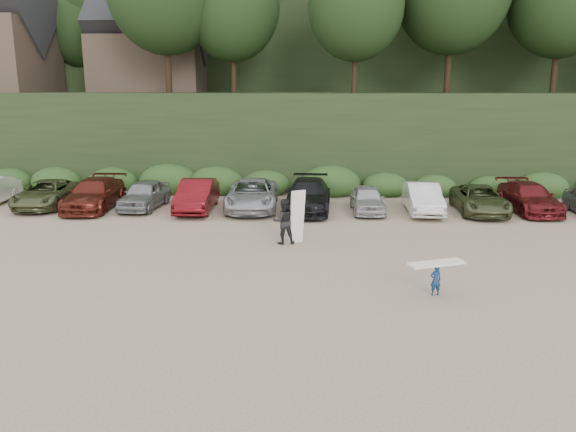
{
  "coord_description": "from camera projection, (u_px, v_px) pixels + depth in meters",
  "views": [
    {
      "loc": [
        0.9,
        -19.06,
        6.42
      ],
      "look_at": [
        -0.42,
        3.0,
        1.3
      ],
      "focal_mm": 35.0,
      "sensor_mm": 36.0,
      "label": 1
    }
  ],
  "objects": [
    {
      "name": "child_surfer",
      "position": [
        436.0,
        273.0,
        17.5
      ],
      "size": [
        1.87,
        1.12,
        1.08
      ],
      "color": "navy",
      "rests_on": "ground"
    },
    {
      "name": "ground",
      "position": [
        295.0,
        270.0,
        20.04
      ],
      "size": [
        120.0,
        120.0,
        0.0
      ],
      "primitive_type": "plane",
      "color": "tan",
      "rests_on": "ground"
    },
    {
      "name": "hillside_backdrop",
      "position": [
        311.0,
        34.0,
        52.46
      ],
      "size": [
        90.0,
        41.5,
        28.0
      ],
      "color": "black",
      "rests_on": "ground"
    },
    {
      "name": "parked_cars",
      "position": [
        274.0,
        196.0,
        29.62
      ],
      "size": [
        39.48,
        6.1,
        1.64
      ],
      "color": "#ABABAF",
      "rests_on": "ground"
    },
    {
      "name": "adult_surfer",
      "position": [
        285.0,
        221.0,
        23.26
      ],
      "size": [
        1.43,
        0.9,
        2.26
      ],
      "color": "black",
      "rests_on": "ground"
    }
  ]
}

